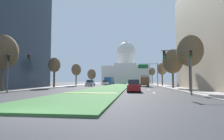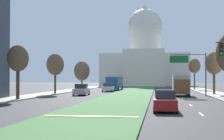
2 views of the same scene
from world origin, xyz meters
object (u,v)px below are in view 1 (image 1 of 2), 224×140
Objects in this scene: street_tree_right_far at (162,69)px; street_tree_right_distant at (152,72)px; capitol_building at (126,69)px; street_tree_right_near at (190,51)px; traffic_light_near_right at (183,61)px; city_bus at (109,80)px; street_tree_right_mid at (173,61)px; street_tree_left_mid at (54,65)px; street_tree_left_distant at (92,74)px; traffic_light_near_left at (14,64)px; street_tree_left_far at (76,70)px; sedan_midblock at (90,83)px; box_truck_delivery at (144,80)px; overhead_guide_sign at (150,70)px; street_tree_left_near at (4,52)px; sedan_lead_stopped at (134,86)px; sedan_distant at (106,83)px.

street_tree_right_far is 0.98× the size of street_tree_right_distant.
street_tree_right_far is (13.40, -62.02, -4.20)m from capitol_building.
capitol_building reaches higher than street_tree_right_near.
traffic_light_near_right is 0.47× the size of city_bus.
street_tree_right_mid reaches higher than traffic_light_near_right.
street_tree_left_mid is 0.99× the size of street_tree_right_far.
street_tree_right_mid is 1.23× the size of street_tree_left_distant.
traffic_light_near_left is 0.67× the size of street_tree_right_near.
sedan_midblock is (4.98, -2.14, -4.11)m from street_tree_left_far.
street_tree_right_mid is (23.71, 16.47, 1.83)m from traffic_light_near_left.
street_tree_left_far is (-1.92, 31.15, 1.16)m from traffic_light_near_left.
traffic_light_near_left is 0.81× the size of box_truck_delivery.
street_tree_right_mid is 1.28× the size of box_truck_delivery.
street_tree_right_distant is at bearing 83.25° from overhead_guide_sign.
sedan_midblock is (5.69, -25.07, -3.53)m from street_tree_left_distant.
traffic_light_near_right is (10.59, -95.24, -5.48)m from capitol_building.
street_tree_right_far is 21.59m from street_tree_right_distant.
sedan_midblock is at bearing -96.15° from city_bus.
street_tree_left_distant is (-0.02, 52.76, -1.30)m from street_tree_left_near.
traffic_light_near_left is 0.73× the size of street_tree_right_distant.
street_tree_left_near is 1.81× the size of sedan_lead_stopped.
street_tree_left_distant is (-26.61, 21.72, -0.70)m from street_tree_right_far.
street_tree_left_near reaches higher than street_tree_right_near.
street_tree_right_distant is (23.18, 53.94, 1.59)m from traffic_light_near_left.
overhead_guide_sign is at bearing -0.60° from sedan_midblock.
street_tree_left_near is at bearing -99.16° from city_bus.
street_tree_right_distant is 1.11× the size of box_truck_delivery.
street_tree_right_mid is at bearing -55.33° from sedan_distant.
street_tree_right_near is 50.77m from street_tree_right_distant.
traffic_light_near_right is 35.06m from sedan_midblock.
traffic_light_near_left is 0.76× the size of street_tree_left_mid.
street_tree_left_near is 35.51m from box_truck_delivery.
capitol_building is 4.23× the size of street_tree_right_far.
street_tree_left_mid reaches higher than street_tree_left_distant.
street_tree_left_near is 1.27× the size of box_truck_delivery.
city_bus is at bearing 120.55° from box_truck_delivery.
street_tree_right_far is at bearing 43.06° from overhead_guide_sign.
box_truck_delivery is (-4.63, 26.41, -3.92)m from street_tree_right_near.
city_bus is (0.21, 8.57, 0.95)m from sedan_distant.
traffic_light_near_left is at bearing -125.03° from overhead_guide_sign.
city_bus is (-15.68, 52.50, -2.03)m from traffic_light_near_right.
overhead_guide_sign is at bearing -96.75° from street_tree_right_distant.
sedan_lead_stopped is 47.94m from city_bus.
street_tree_right_far is 1.54× the size of sedan_lead_stopped.
street_tree_right_mid is at bearing 34.78° from traffic_light_near_left.
overhead_guide_sign is at bearing -136.94° from street_tree_right_far.
traffic_light_near_right is at bearing -45.83° from sedan_lead_stopped.
street_tree_right_near is 9.03m from sedan_lead_stopped.
box_truck_delivery reaches higher than sedan_lead_stopped.
capitol_building is at bearing 96.35° from traffic_light_near_right.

